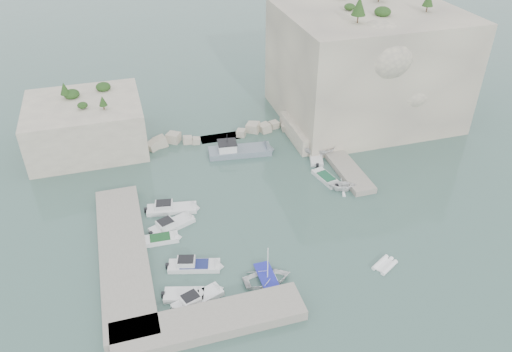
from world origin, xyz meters
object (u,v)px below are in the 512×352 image
object	(u,v)px
inflatable_dinghy	(384,266)
work_boat	(240,154)
tender_east_a	(341,190)
motorboat_f	(198,302)
motorboat_a	(172,211)
motorboat_b	(172,227)
tender_east_d	(318,155)
motorboat_d	(194,268)
motorboat_c	(160,241)
motorboat_e	(184,297)
tender_east_b	(326,180)
tender_east_c	(316,158)
rowboat	(267,281)

from	to	relation	value
inflatable_dinghy	work_boat	xyz separation A→B (m)	(-8.76, 26.66, 0.00)
inflatable_dinghy	tender_east_a	bearing A→B (deg)	54.35
motorboat_f	tender_east_a	xyz separation A→B (m)	(21.52, 13.38, 0.00)
work_boat	motorboat_a	bearing A→B (deg)	-130.29
motorboat_b	tender_east_d	bearing A→B (deg)	2.16
motorboat_a	motorboat_d	size ratio (longest dim) A/B	1.10
motorboat_c	motorboat_e	bearing A→B (deg)	-80.14
motorboat_f	motorboat_c	bearing A→B (deg)	83.49
motorboat_d	motorboat_b	bearing A→B (deg)	114.59
tender_east_b	tender_east_d	distance (m)	6.22
tender_east_b	motorboat_b	bearing A→B (deg)	88.05
motorboat_d	tender_east_c	size ratio (longest dim) A/B	1.13
tender_east_a	rowboat	bearing A→B (deg)	151.79
motorboat_e	tender_east_b	distance (m)	26.43
motorboat_b	motorboat_e	world-z (taller)	motorboat_b
motorboat_c	work_boat	size ratio (longest dim) A/B	0.45
work_boat	motorboat_d	bearing A→B (deg)	-109.88
motorboat_e	work_boat	xyz separation A→B (m)	(12.39, 24.86, 0.00)
motorboat_e	tender_east_c	size ratio (longest dim) A/B	0.82
motorboat_f	tender_east_c	bearing A→B (deg)	25.69
tender_east_a	tender_east_c	xyz separation A→B (m)	(-0.25, 8.17, 0.00)
motorboat_d	rowboat	bearing A→B (deg)	-15.17
motorboat_f	motorboat_b	bearing A→B (deg)	73.54
rowboat	tender_east_d	bearing A→B (deg)	-34.47
motorboat_d	motorboat_f	distance (m)	4.74
rowboat	motorboat_b	bearing A→B (deg)	34.58
motorboat_e	tender_east_b	world-z (taller)	same
tender_east_a	tender_east_d	world-z (taller)	tender_east_a
motorboat_a	motorboat_c	size ratio (longest dim) A/B	1.47
motorboat_f	inflatable_dinghy	size ratio (longest dim) A/B	1.93
motorboat_d	tender_east_d	xyz separation A→B (m)	(21.27, 17.48, 0.00)
tender_east_c	tender_east_d	bearing A→B (deg)	-22.60
inflatable_dinghy	motorboat_f	bearing A→B (deg)	148.19
tender_east_a	tender_east_b	size ratio (longest dim) A/B	0.73
motorboat_b	tender_east_a	bearing A→B (deg)	-18.72
motorboat_a	motorboat_e	size ratio (longest dim) A/B	1.52
motorboat_f	tender_east_d	size ratio (longest dim) A/B	1.17
motorboat_e	tender_east_c	xyz separation A→B (m)	(22.45, 20.56, 0.00)
tender_east_a	motorboat_f	bearing A→B (deg)	141.75
motorboat_f	tender_east_b	world-z (taller)	motorboat_f
motorboat_b	tender_east_b	bearing A→B (deg)	-11.29
inflatable_dinghy	tender_east_c	xyz separation A→B (m)	(1.30, 22.37, 0.00)
motorboat_e	inflatable_dinghy	world-z (taller)	motorboat_e
tender_east_c	tender_east_d	size ratio (longest dim) A/B	1.09
rowboat	tender_east_a	world-z (taller)	tender_east_a
motorboat_b	tender_east_d	size ratio (longest dim) A/B	1.20
motorboat_d	inflatable_dinghy	size ratio (longest dim) A/B	2.04
motorboat_c	tender_east_a	size ratio (longest dim) A/B	1.23
motorboat_b	motorboat_f	xyz separation A→B (m)	(0.68, -12.14, 0.00)
motorboat_c	inflatable_dinghy	bearing A→B (deg)	-23.44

